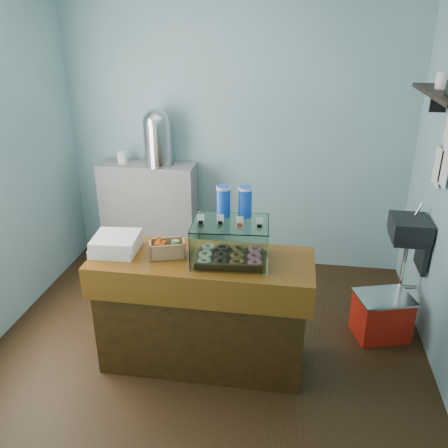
% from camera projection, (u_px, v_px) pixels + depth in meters
% --- Properties ---
extents(ground, '(3.50, 3.50, 0.00)m').
position_uv_depth(ground, '(210.00, 339.00, 3.97)').
color(ground, black).
rests_on(ground, ground).
extents(room_shell, '(3.54, 3.04, 2.82)m').
position_uv_depth(room_shell, '(211.00, 138.00, 3.30)').
color(room_shell, '#77A8AE').
rests_on(room_shell, ground).
extents(counter, '(1.60, 0.60, 0.90)m').
position_uv_depth(counter, '(203.00, 310.00, 3.56)').
color(counter, '#45270D').
rests_on(counter, ground).
extents(back_shelf, '(1.00, 0.32, 1.10)m').
position_uv_depth(back_shelf, '(150.00, 214.00, 5.08)').
color(back_shelf, '#969698').
rests_on(back_shelf, ground).
extents(display_case, '(0.56, 0.43, 0.51)m').
position_uv_depth(display_case, '(231.00, 236.00, 3.32)').
color(display_case, '#351A10').
rests_on(display_case, counter).
extents(condiment_crate, '(0.28, 0.22, 0.17)m').
position_uv_depth(condiment_crate, '(167.00, 249.00, 3.38)').
color(condiment_crate, tan).
rests_on(condiment_crate, counter).
extents(pastry_boxes, '(0.35, 0.35, 0.13)m').
position_uv_depth(pastry_boxes, '(116.00, 244.00, 3.46)').
color(pastry_boxes, white).
rests_on(pastry_boxes, counter).
extents(coffee_urn, '(0.31, 0.31, 0.57)m').
position_uv_depth(coffee_urn, '(157.00, 136.00, 4.72)').
color(coffee_urn, silver).
rests_on(coffee_urn, back_shelf).
extents(red_cooler, '(0.52, 0.45, 0.39)m').
position_uv_depth(red_cooler, '(382.00, 316.00, 3.95)').
color(red_cooler, red).
rests_on(red_cooler, ground).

